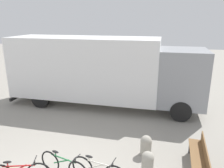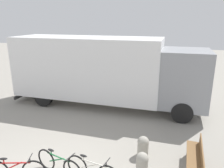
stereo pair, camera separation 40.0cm
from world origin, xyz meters
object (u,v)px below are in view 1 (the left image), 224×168
at_px(park_bench, 200,158).
at_px(bollard_far_bench, 146,145).
at_px(bicycle_middle, 64,166).
at_px(bollard_near_bench, 147,164).
at_px(delivery_truck, 102,69).

xyz_separation_m(park_bench, bollard_far_bench, (-1.54, 0.53, -0.13)).
height_order(bicycle_middle, bollard_near_bench, bollard_near_bench).
relative_size(park_bench, bollard_far_bench, 2.92).
bearing_deg(park_bench, bollard_near_bench, 114.39).
relative_size(bicycle_middle, bollard_near_bench, 1.93).
bearing_deg(bollard_far_bench, bollard_near_bench, -83.82).
bearing_deg(delivery_truck, bicycle_middle, -85.26).
distance_m(park_bench, bollard_near_bench, 1.53).
bearing_deg(delivery_truck, bollard_near_bench, -61.30).
relative_size(delivery_truck, bollard_near_bench, 11.52).
xyz_separation_m(delivery_truck, bollard_far_bench, (2.52, -3.86, -1.50)).
bearing_deg(bollard_far_bench, park_bench, -19.11).
xyz_separation_m(delivery_truck, park_bench, (4.06, -4.39, -1.37)).
relative_size(delivery_truck, park_bench, 4.82).
bearing_deg(delivery_truck, bollard_far_bench, -56.20).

